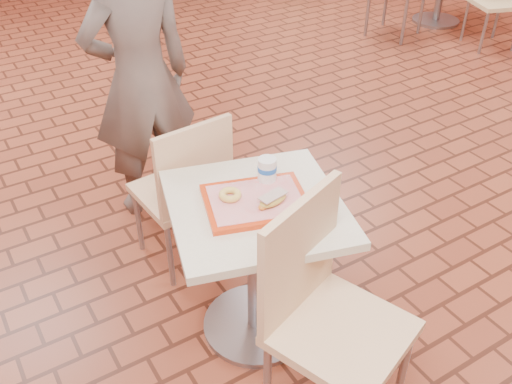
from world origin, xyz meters
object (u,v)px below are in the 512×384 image
serving_tray (256,202)px  paper_cup (267,169)px  ring_donut (230,195)px  customer (140,79)px  main_table (256,248)px  chair_main_front (324,307)px  chair_main_back (186,187)px  long_john_donut (272,200)px

serving_tray → paper_cup: size_ratio=4.09×
paper_cup → ring_donut: bearing=-170.4°
customer → main_table: bearing=92.1°
chair_main_front → customer: 1.65m
customer → paper_cup: size_ratio=16.40×
chair_main_front → ring_donut: 0.58m
chair_main_front → chair_main_back: chair_main_front is taller
main_table → customer: customer is taller
chair_main_back → customer: bearing=-99.0°
main_table → long_john_donut: long_john_donut is taller
chair_main_front → paper_cup: size_ratio=9.78×
chair_main_front → chair_main_back: size_ratio=1.12×
ring_donut → long_john_donut: 0.17m
ring_donut → chair_main_back: bearing=86.6°
main_table → paper_cup: bearing=40.2°
chair_main_back → ring_donut: size_ratio=9.48×
main_table → serving_tray: size_ratio=1.78×
main_table → chair_main_front: 0.46m
chair_main_back → serving_tray: size_ratio=2.14×
serving_tray → ring_donut: size_ratio=4.43×
chair_main_front → customer: (-0.02, 1.63, 0.27)m
serving_tray → paper_cup: paper_cup is taller
customer → paper_cup: (0.12, -1.07, -0.01)m
chair_main_front → chair_main_back: (-0.06, 1.03, -0.06)m
ring_donut → chair_main_front: bearing=-79.7°
customer → long_john_donut: size_ratio=11.34×
chair_main_back → serving_tray: (0.05, -0.57, 0.25)m
serving_tray → paper_cup: bearing=40.2°
main_table → long_john_donut: (0.04, -0.06, 0.28)m
long_john_donut → chair_main_back: bearing=98.2°
chair_main_front → ring_donut: bearing=80.2°
long_john_donut → paper_cup: paper_cup is taller
main_table → ring_donut: 0.30m
chair_main_back → ring_donut: (-0.03, -0.51, 0.28)m
serving_tray → ring_donut: bearing=143.2°
long_john_donut → paper_cup: bearing=64.4°
main_table → ring_donut: size_ratio=7.89×
paper_cup → long_john_donut: bearing=-115.6°
main_table → paper_cup: 0.35m
chair_main_back → customer: customer is taller
chair_main_back → paper_cup: 0.60m
chair_main_front → paper_cup: chair_main_front is taller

